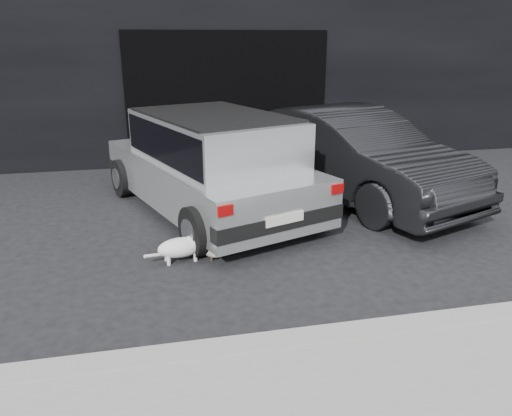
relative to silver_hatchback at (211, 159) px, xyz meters
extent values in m
plane|color=black|center=(-0.25, -1.01, -0.80)|extent=(80.00, 80.00, 0.00)
cube|color=black|center=(0.75, 4.99, 1.70)|extent=(34.00, 4.00, 5.00)
cube|color=black|center=(0.75, 2.98, 0.50)|extent=(4.00, 0.10, 2.60)
cube|color=gray|center=(0.75, -3.61, -0.74)|extent=(18.00, 0.25, 0.12)
cube|color=silver|center=(-0.03, 0.10, -0.30)|extent=(2.97, 4.30, 0.63)
cube|color=silver|center=(0.03, -0.10, 0.32)|extent=(2.33, 2.99, 0.63)
cube|color=black|center=(0.03, -0.10, 0.32)|extent=(2.31, 2.90, 0.51)
cube|color=black|center=(0.60, -1.70, -0.40)|extent=(1.73, 0.74, 0.18)
cube|color=black|center=(-0.67, 1.89, -0.40)|extent=(1.73, 0.74, 0.18)
cube|color=silver|center=(0.63, -1.78, -0.33)|extent=(0.50, 0.19, 0.12)
cube|color=#8C0707|center=(-0.11, -2.03, -0.09)|extent=(0.18, 0.09, 0.12)
cube|color=#8C0707|center=(1.36, -1.51, -0.09)|extent=(0.18, 0.09, 0.12)
cube|color=black|center=(0.03, -0.10, 0.65)|extent=(2.24, 2.74, 0.03)
cylinder|color=black|center=(-0.37, -1.52, -0.50)|extent=(0.41, 0.65, 0.61)
cylinder|color=slate|center=(-0.49, -1.56, -0.50)|extent=(0.13, 0.32, 0.33)
cylinder|color=black|center=(1.25, -0.95, -0.50)|extent=(0.41, 0.65, 0.61)
cylinder|color=slate|center=(1.36, -0.91, -0.50)|extent=(0.13, 0.32, 0.33)
cylinder|color=black|center=(-1.30, 1.10, -0.50)|extent=(0.41, 0.65, 0.61)
cylinder|color=slate|center=(-1.41, 1.06, -0.50)|extent=(0.13, 0.32, 0.33)
cylinder|color=black|center=(0.32, 1.67, -0.50)|extent=(0.41, 0.65, 0.61)
cylinder|color=slate|center=(0.44, 1.71, -0.50)|extent=(0.13, 0.32, 0.33)
imported|color=black|center=(2.25, 0.20, -0.09)|extent=(2.90, 4.56, 1.42)
ellipsoid|color=beige|center=(-0.23, -1.59, -0.70)|extent=(0.37, 0.51, 0.18)
ellipsoid|color=beige|center=(-0.19, -1.70, -0.68)|extent=(0.26, 0.26, 0.17)
ellipsoid|color=black|center=(-0.15, -1.81, -0.65)|extent=(0.16, 0.15, 0.12)
sphere|color=black|center=(-0.13, -1.86, -0.65)|extent=(0.05, 0.05, 0.05)
cone|color=black|center=(-0.12, -1.79, -0.59)|extent=(0.06, 0.07, 0.06)
cone|color=black|center=(-0.19, -1.81, -0.59)|extent=(0.06, 0.07, 0.06)
cylinder|color=black|center=(-0.13, -1.70, -0.77)|extent=(0.04, 0.04, 0.06)
cylinder|color=black|center=(-0.24, -1.74, -0.77)|extent=(0.04, 0.04, 0.06)
cylinder|color=black|center=(-0.22, -1.44, -0.77)|extent=(0.04, 0.04, 0.06)
cylinder|color=black|center=(-0.33, -1.48, -0.77)|extent=(0.04, 0.04, 0.06)
cylinder|color=black|center=(-0.31, -1.35, -0.73)|extent=(0.19, 0.22, 0.08)
ellipsoid|color=silver|center=(-0.58, -1.65, -0.63)|extent=(0.56, 0.34, 0.23)
ellipsoid|color=silver|center=(-0.45, -1.63, -0.61)|extent=(0.26, 0.26, 0.19)
ellipsoid|color=silver|center=(-0.32, -1.61, -0.53)|extent=(0.15, 0.17, 0.13)
sphere|color=silver|center=(-0.26, -1.60, -0.54)|extent=(0.06, 0.06, 0.06)
cone|color=silver|center=(-0.34, -1.58, -0.47)|extent=(0.07, 0.06, 0.07)
cone|color=silver|center=(-0.33, -1.65, -0.47)|extent=(0.07, 0.06, 0.07)
cylinder|color=silver|center=(-0.44, -1.57, -0.73)|extent=(0.04, 0.04, 0.13)
cylinder|color=silver|center=(-0.42, -1.70, -0.73)|extent=(0.04, 0.04, 0.13)
cylinder|color=silver|center=(-0.75, -1.61, -0.73)|extent=(0.04, 0.04, 0.13)
cylinder|color=silver|center=(-0.73, -1.74, -0.73)|extent=(0.04, 0.04, 0.13)
cylinder|color=silver|center=(-0.87, -1.70, -0.68)|extent=(0.27, 0.17, 0.09)
ellipsoid|color=gray|center=(-0.67, -1.69, -0.61)|extent=(0.21, 0.17, 0.10)
camera|label=1|loc=(-0.86, -7.00, 1.65)|focal=35.00mm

